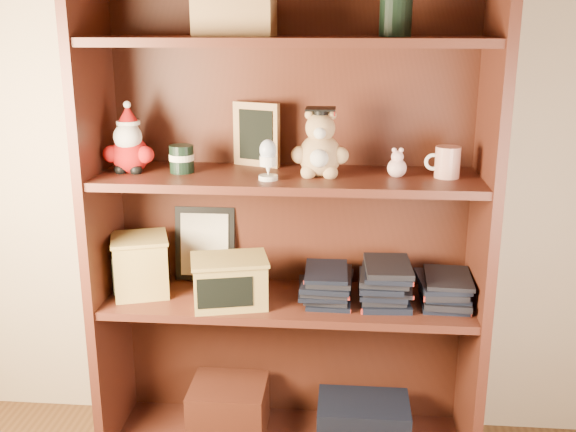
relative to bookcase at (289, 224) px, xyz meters
name	(u,v)px	position (x,y,z in m)	size (l,w,h in m)	color
room_envelope	(229,1)	(0.06, -1.36, 0.63)	(3.04, 3.04, 2.51)	#4E321A
bookcase	(289,224)	(0.00, 0.00, 0.00)	(1.20, 0.35, 1.60)	#4D2116
shelf_lower	(288,301)	(0.00, -0.05, -0.24)	(1.14, 0.33, 0.02)	#4D2116
shelf_upper	(288,178)	(0.00, -0.05, 0.16)	(1.14, 0.33, 0.02)	#4D2116
santa_plush	(129,146)	(-0.48, -0.06, 0.25)	(0.16, 0.11, 0.22)	#A50F0F
teachers_tin	(182,159)	(-0.32, -0.05, 0.21)	(0.08, 0.08, 0.08)	black
chalkboard_plaque	(256,136)	(-0.11, 0.06, 0.27)	(0.15, 0.11, 0.20)	#9E7547
egg_cup	(268,158)	(-0.05, -0.13, 0.23)	(0.06, 0.06, 0.12)	white
grad_teddy_bear	(320,150)	(0.10, -0.06, 0.25)	(0.17, 0.15, 0.21)	tan
pink_figurine	(397,165)	(0.33, -0.05, 0.20)	(0.06, 0.06, 0.09)	beige
teacher_mug	(447,162)	(0.47, -0.05, 0.22)	(0.10, 0.07, 0.09)	silver
certificate_frame	(205,244)	(-0.29, 0.09, -0.10)	(0.20, 0.05, 0.25)	black
treats_box	(141,265)	(-0.47, -0.05, -0.13)	(0.22, 0.22, 0.19)	tan
pencils_box	(230,281)	(-0.17, -0.12, -0.15)	(0.26, 0.22, 0.15)	tan
book_stack_left	(326,283)	(0.12, -0.05, -0.17)	(0.14, 0.20, 0.11)	black
book_stack_mid	(384,282)	(0.30, -0.05, -0.16)	(0.14, 0.20, 0.13)	black
book_stack_right	(444,289)	(0.49, -0.05, -0.18)	(0.14, 0.20, 0.10)	black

